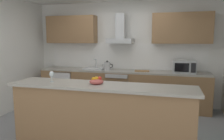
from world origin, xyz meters
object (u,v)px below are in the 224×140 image
Objects in this scene: oven at (119,88)px; wine_glass at (52,74)px; fruit_bowl at (96,81)px; sink at (95,68)px; chopping_board at (142,71)px; range_hood at (120,34)px; refrigerator at (66,86)px; kettle at (107,66)px; microwave at (184,67)px.

oven is 4.50× the size of wine_glass.
wine_glass reaches higher than fruit_bowl.
sink is 1.47× the size of chopping_board.
range_hood is 1.06m from chopping_board.
kettle is at bearing -1.52° from refrigerator.
chopping_board is (0.86, 0.01, -0.09)m from kettle.
range_hood is 4.05× the size of wine_glass.
wine_glass is (0.82, -2.03, 0.66)m from refrigerator.
refrigerator is 2.50× the size of chopping_board.
kettle is 0.85× the size of chopping_board.
kettle is at bearing -150.83° from range_hood.
wine_glass reaches higher than kettle.
wine_glass is at bearing -107.56° from oven.
range_hood is (1.46, 0.13, 1.36)m from refrigerator.
wine_glass is (-0.64, -2.04, 0.63)m from oven.
refrigerator is at bearing 179.52° from microwave.
chopping_board reaches higher than oven.
range_hood is (0.64, 0.12, 0.86)m from sink.
range_hood reaches higher than microwave.
kettle is 0.86m from chopping_board.
oven is 2.77× the size of kettle.
range_hood reaches higher than chopping_board.
range_hood is (0.29, 0.16, 0.78)m from kettle.
wine_glass is at bearing -137.12° from microwave.
oven is at bearing 178.95° from microwave.
chopping_board is (1.21, 2.01, -0.18)m from wine_glass.
refrigerator is 1.70× the size of sink.
microwave is 2.95m from wine_glass.
kettle is 0.85m from range_hood.
oven is 2.07m from fruit_bowl.
range_hood is at bearing 73.43° from wine_glass.
fruit_bowl reaches higher than refrigerator.
chopping_board is at bearing 77.13° from fruit_bowl.
kettle is at bearing -179.82° from microwave.
range_hood reaches higher than kettle.
oven is 0.73m from chopping_board.
microwave is at bearing 0.18° from kettle.
wine_glass reaches higher than oven.
wine_glass is at bearing -106.57° from range_hood.
microwave is 1.00× the size of sink.
range_hood is at bearing 5.17° from refrigerator.
sink is at bearing 178.36° from chopping_board.
kettle is at bearing 80.03° from wine_glass.
range_hood is at bearing 29.17° from kettle.
oven is 2.23m from wine_glass.
kettle is (-0.29, -0.03, 0.55)m from oven.
range_hood is 2.37m from wine_glass.
refrigerator is 2.00m from range_hood.
microwave reaches higher than oven.
refrigerator is 0.96m from sink.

